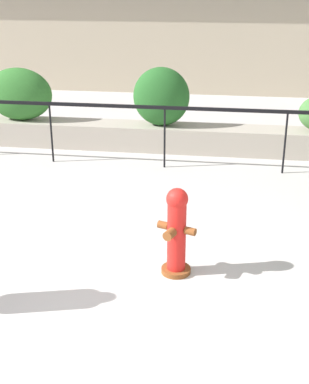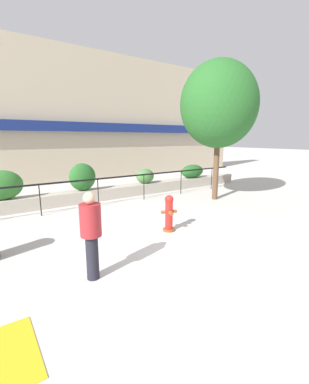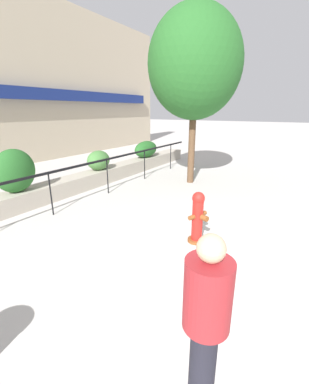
# 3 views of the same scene
# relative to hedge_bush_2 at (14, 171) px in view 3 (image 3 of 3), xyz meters

# --- Properties ---
(ground_plane) EXTENTS (120.00, 120.00, 0.00)m
(ground_plane) POSITION_rel_hedge_bush_2_xyz_m (0.22, -6.00, -1.08)
(ground_plane) COLOR #BCB7B2
(planter_wall_low) EXTENTS (18.00, 0.70, 0.50)m
(planter_wall_low) POSITION_rel_hedge_bush_2_xyz_m (0.22, 0.00, -0.83)
(planter_wall_low) COLOR #ADA393
(planter_wall_low) RESTS_ON ground
(fence_railing_segment) EXTENTS (15.00, 0.05, 1.15)m
(fence_railing_segment) POSITION_rel_hedge_bush_2_xyz_m (0.22, -1.10, -0.06)
(fence_railing_segment) COLOR black
(fence_railing_segment) RESTS_ON ground
(hedge_bush_2) EXTENTS (1.12, 0.70, 1.16)m
(hedge_bush_2) POSITION_rel_hedge_bush_2_xyz_m (0.00, 0.00, 0.00)
(hedge_bush_2) COLOR #235B23
(hedge_bush_2) RESTS_ON planter_wall_low
(hedge_bush_3) EXTENTS (0.93, 0.69, 0.71)m
(hedge_bush_3) POSITION_rel_hedge_bush_2_xyz_m (3.13, 0.00, -0.22)
(hedge_bush_3) COLOR #427538
(hedge_bush_3) RESTS_ON planter_wall_low
(hedge_bush_4) EXTENTS (1.50, 0.70, 0.74)m
(hedge_bush_4) POSITION_rel_hedge_bush_2_xyz_m (6.26, 0.00, -0.21)
(hedge_bush_4) COLOR #235B23
(hedge_bush_4) RESTS_ON planter_wall_low
(fire_hydrant) EXTENTS (0.47, 0.48, 1.08)m
(fire_hydrant) POSITION_rel_hedge_bush_2_xyz_m (0.85, -4.84, -0.53)
(fire_hydrant) COLOR brown
(fire_hydrant) RESTS_ON ground
(street_tree) EXTENTS (3.40, 3.06, 5.84)m
(street_tree) POSITION_rel_hedge_bush_2_xyz_m (5.02, -2.83, 2.96)
(street_tree) COLOR brown
(street_tree) RESTS_ON ground
(pedestrian) EXTENTS (0.56, 0.56, 1.73)m
(pedestrian) POSITION_rel_hedge_bush_2_xyz_m (-1.97, -6.07, -0.09)
(pedestrian) COLOR black
(pedestrian) RESTS_ON ground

